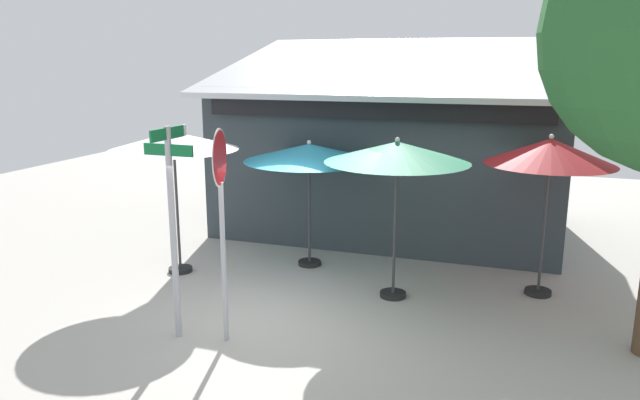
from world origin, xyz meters
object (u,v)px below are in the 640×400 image
patio_umbrella_forest_green_right (397,153)px  patio_umbrella_crimson_far_right (550,153)px  street_sign_post (172,214)px  patio_umbrella_teal_center (309,153)px  stop_sign (221,196)px  patio_umbrella_ivory_left (173,142)px

patio_umbrella_forest_green_right → patio_umbrella_crimson_far_right: (2.32, 0.90, -0.01)m
street_sign_post → patio_umbrella_teal_center: 3.62m
stop_sign → patio_umbrella_ivory_left: stop_sign is taller
street_sign_post → stop_sign: size_ratio=1.00×
patio_umbrella_ivory_left → patio_umbrella_forest_green_right: bearing=1.1°
stop_sign → patio_umbrella_crimson_far_right: (4.23, 3.25, 0.32)m
street_sign_post → patio_umbrella_forest_green_right: size_ratio=1.12×
patio_umbrella_teal_center → patio_umbrella_crimson_far_right: patio_umbrella_crimson_far_right is taller
street_sign_post → patio_umbrella_teal_center: size_ratio=1.23×
street_sign_post → patio_umbrella_ivory_left: bearing=121.2°
street_sign_post → patio_umbrella_teal_center: street_sign_post is taller
stop_sign → patio_umbrella_ivory_left: bearing=133.4°
street_sign_post → patio_umbrella_ivory_left: 2.86m
stop_sign → patio_umbrella_teal_center: (0.03, 3.42, 0.08)m
patio_umbrella_ivory_left → patio_umbrella_crimson_far_right: (6.38, 0.98, -0.02)m
patio_umbrella_teal_center → street_sign_post: bearing=-101.8°
stop_sign → patio_umbrella_teal_center: bearing=89.5°
stop_sign → patio_umbrella_crimson_far_right: 5.34m
stop_sign → patio_umbrella_forest_green_right: bearing=51.0°
patio_umbrella_teal_center → patio_umbrella_forest_green_right: 2.17m
patio_umbrella_crimson_far_right → patio_umbrella_ivory_left: bearing=-171.3°
stop_sign → patio_umbrella_forest_green_right: 3.05m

